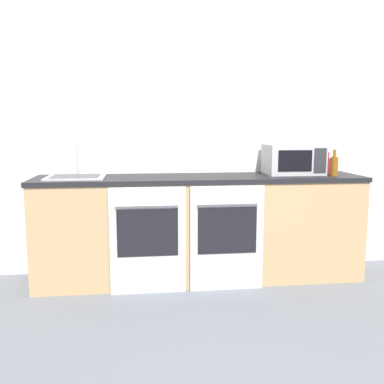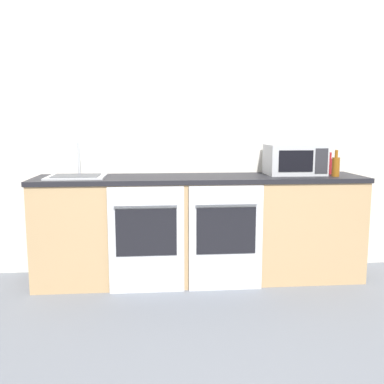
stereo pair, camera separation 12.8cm
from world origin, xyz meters
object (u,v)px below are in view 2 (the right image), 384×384
(oven_right, at_px, (226,238))
(bottle_red, at_px, (329,165))
(bottle_amber, at_px, (336,166))
(oven_left, at_px, (146,239))
(sink, at_px, (76,176))
(microwave, at_px, (295,160))

(oven_right, xyz_separation_m, bottle_red, (1.03, 0.40, 0.56))
(bottle_amber, height_order, bottle_red, bottle_amber)
(oven_left, distance_m, bottle_amber, 1.76)
(sink, bearing_deg, microwave, 2.32)
(oven_right, bearing_deg, microwave, 28.50)
(oven_left, relative_size, sink, 1.83)
(microwave, bearing_deg, bottle_red, 4.10)
(oven_right, relative_size, bottle_amber, 3.82)
(oven_left, height_order, bottle_amber, bottle_amber)
(oven_right, relative_size, bottle_red, 4.43)
(oven_left, bearing_deg, bottle_red, 13.31)
(microwave, xyz_separation_m, sink, (-1.94, -0.08, -0.12))
(bottle_amber, distance_m, sink, 2.25)
(oven_left, xyz_separation_m, oven_right, (0.66, 0.00, 0.00))
(oven_right, bearing_deg, bottle_red, 21.18)
(oven_right, height_order, sink, sink)
(bottle_red, bearing_deg, sink, -177.41)
(oven_left, height_order, bottle_red, bottle_red)
(bottle_amber, relative_size, sink, 0.48)
(oven_left, distance_m, oven_right, 0.66)
(oven_right, height_order, bottle_amber, bottle_amber)
(bottle_red, distance_m, sink, 2.28)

